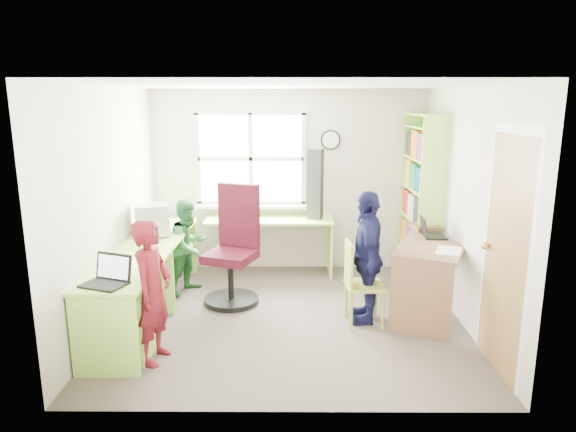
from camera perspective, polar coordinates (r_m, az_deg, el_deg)
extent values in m
cube|color=#4E443D|center=(5.57, -0.01, -11.27)|extent=(3.60, 3.40, 0.02)
cube|color=white|center=(5.09, -0.02, 14.46)|extent=(3.60, 3.40, 0.02)
cube|color=silver|center=(6.88, 0.06, 3.91)|extent=(3.60, 0.02, 2.40)
cube|color=silver|center=(3.54, -0.17, -4.65)|extent=(3.60, 0.02, 2.40)
cube|color=silver|center=(5.51, -19.18, 0.97)|extent=(0.02, 3.40, 2.40)
cube|color=silver|center=(5.49, 19.22, 0.93)|extent=(0.02, 3.40, 2.40)
cube|color=white|center=(6.84, -4.16, 6.36)|extent=(1.40, 0.01, 1.20)
cube|color=white|center=(6.83, -4.16, 6.35)|extent=(1.48, 0.04, 1.28)
cube|color=#A07845|center=(4.58, 22.92, -4.23)|extent=(0.02, 0.82, 2.00)
sphere|color=gold|center=(4.86, 21.07, -3.13)|extent=(0.07, 0.07, 0.07)
cylinder|color=black|center=(6.81, 4.75, 8.43)|extent=(0.26, 0.03, 0.26)
cylinder|color=white|center=(6.79, 4.76, 8.42)|extent=(0.22, 0.01, 0.22)
cube|color=#BDFF65|center=(5.62, -15.52, -3.45)|extent=(0.60, 2.70, 0.03)
cube|color=#BDFF65|center=(6.69, -2.09, -0.41)|extent=(1.65, 0.56, 0.03)
cube|color=#BDFF65|center=(5.73, -15.29, -7.06)|extent=(0.56, 0.03, 0.72)
cube|color=#BDFF65|center=(4.57, -19.74, -12.58)|extent=(0.56, 0.03, 0.72)
cube|color=#BDFF65|center=(6.95, -12.43, -3.40)|extent=(0.56, 0.03, 0.72)
cube|color=#BDFF65|center=(6.80, 4.70, -3.50)|extent=(0.03, 0.52, 0.72)
cube|color=#BDFF65|center=(4.89, -18.27, -10.78)|extent=(0.54, 0.45, 0.72)
cube|color=#865E43|center=(5.68, 15.96, -2.87)|extent=(1.15, 1.52, 0.03)
cube|color=#865E43|center=(5.17, 14.49, -8.96)|extent=(0.55, 0.28, 0.76)
cube|color=#865E43|center=(6.42, 16.70, -4.81)|extent=(0.55, 0.28, 0.76)
cube|color=#BDFF65|center=(6.11, 15.68, 0.87)|extent=(0.30, 0.02, 2.10)
cube|color=#BDFF65|center=(7.06, 13.58, 2.55)|extent=(0.30, 0.02, 2.10)
cube|color=#BDFF65|center=(6.48, 15.08, 10.83)|extent=(0.30, 1.00, 0.02)
cube|color=#BDFF65|center=(6.84, 14.09, -6.40)|extent=(0.30, 1.00, 0.02)
cube|color=#BDFF65|center=(6.73, 14.26, -3.50)|extent=(0.30, 1.00, 0.02)
cube|color=#BDFF65|center=(6.64, 14.44, -0.35)|extent=(0.30, 1.00, 0.02)
cube|color=#BDFF65|center=(6.56, 14.62, 2.89)|extent=(0.30, 1.00, 0.02)
cube|color=#BDFF65|center=(6.51, 14.81, 6.18)|extent=(0.30, 1.00, 0.02)
cube|color=#BDFF65|center=(6.48, 15.00, 9.52)|extent=(0.30, 1.00, 0.02)
cube|color=red|center=(6.52, 14.78, -6.04)|extent=(0.25, 0.28, 0.27)
cube|color=#1B4DA4|center=(6.81, 14.12, -5.11)|extent=(0.25, 0.30, 0.29)
cube|color=#20883A|center=(7.08, 13.56, -4.31)|extent=(0.25, 0.26, 0.30)
cube|color=yellow|center=(6.41, 14.97, -2.84)|extent=(0.25, 0.28, 0.30)
cube|color=#7E3688|center=(6.71, 14.30, -2.04)|extent=(0.25, 0.30, 0.32)
cube|color=orange|center=(6.99, 13.71, -1.55)|extent=(0.25, 0.26, 0.29)
cube|color=#292929|center=(6.32, 15.17, 0.56)|extent=(0.25, 0.28, 0.32)
cube|color=silver|center=(6.62, 14.47, 0.99)|extent=(0.25, 0.30, 0.29)
cube|color=red|center=(6.91, 13.88, 1.58)|extent=(0.25, 0.26, 0.30)
cube|color=#1B4DA4|center=(6.25, 15.36, 3.80)|extent=(0.25, 0.28, 0.29)
cube|color=#20883A|center=(6.56, 14.66, 4.32)|extent=(0.25, 0.30, 0.30)
cube|color=yellow|center=(6.85, 14.05, 4.77)|extent=(0.25, 0.26, 0.32)
cube|color=#7E3688|center=(6.21, 15.58, 7.35)|extent=(0.25, 0.28, 0.30)
cube|color=orange|center=(6.52, 14.85, 7.70)|extent=(0.25, 0.30, 0.32)
cube|color=#292929|center=(6.81, 14.22, 7.79)|extent=(0.25, 0.26, 0.29)
cylinder|color=black|center=(5.96, -6.30, -9.26)|extent=(0.79, 0.79, 0.06)
cylinder|color=black|center=(5.87, -6.36, -6.95)|extent=(0.08, 0.08, 0.46)
cube|color=#410C1A|center=(5.78, -6.43, -4.48)|extent=(0.65, 0.65, 0.10)
cube|color=#410C1A|center=(5.89, -5.47, 0.08)|extent=(0.49, 0.25, 0.73)
cylinder|color=#B3C842|center=(5.25, 7.05, -10.45)|extent=(0.03, 0.03, 0.40)
cylinder|color=#B3C842|center=(5.31, 10.51, -10.27)|extent=(0.03, 0.03, 0.40)
cylinder|color=#B3C842|center=(5.54, 6.44, -9.15)|extent=(0.03, 0.03, 0.40)
cylinder|color=#B3C842|center=(5.60, 9.72, -9.01)|extent=(0.03, 0.03, 0.40)
cube|color=#B3C842|center=(5.34, 8.50, -7.63)|extent=(0.40, 0.40, 0.04)
cube|color=#B3C842|center=(5.24, 6.76, -5.33)|extent=(0.05, 0.36, 0.45)
cube|color=#B0B0B5|center=(6.05, -14.79, -2.03)|extent=(0.32, 0.29, 0.02)
cube|color=#B0B0B5|center=(6.01, -14.89, -0.38)|extent=(0.45, 0.43, 0.35)
cube|color=#3F72F2|center=(6.02, -13.13, -0.25)|extent=(0.10, 0.28, 0.25)
cube|color=black|center=(4.57, -19.75, -7.18)|extent=(0.42, 0.36, 0.02)
cube|color=black|center=(4.63, -18.79, -5.35)|extent=(0.35, 0.18, 0.23)
cube|color=white|center=(4.62, -18.87, -5.38)|extent=(0.30, 0.15, 0.19)
cube|color=black|center=(5.86, 15.94, -2.12)|extent=(0.25, 0.33, 0.02)
cube|color=black|center=(5.81, 14.84, -1.11)|extent=(0.07, 0.32, 0.21)
cube|color=#3F72F2|center=(5.82, 14.92, -1.11)|extent=(0.05, 0.28, 0.17)
cube|color=black|center=(5.70, -14.69, -2.09)|extent=(0.10, 0.10, 0.18)
cube|color=black|center=(6.35, -13.81, -0.59)|extent=(0.09, 0.09, 0.17)
cube|color=black|center=(6.61, 3.04, 3.55)|extent=(0.22, 0.21, 0.91)
cube|color=red|center=(6.17, 15.01, -1.15)|extent=(0.33, 0.33, 0.06)
cube|color=white|center=(5.07, -16.62, -5.10)|extent=(0.24, 0.32, 0.00)
cube|color=white|center=(5.36, 17.42, -3.67)|extent=(0.34, 0.39, 0.00)
imported|color=#307A39|center=(6.75, -6.29, 1.11)|extent=(0.18, 0.15, 0.31)
imported|color=maroon|center=(4.64, -14.83, -8.16)|extent=(0.39, 0.52, 1.28)
imported|color=#2C6E31|center=(6.22, -10.94, -3.29)|extent=(0.65, 0.69, 1.13)
imported|color=#151743|center=(5.33, 8.75, -4.52)|extent=(0.37, 0.82, 1.38)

